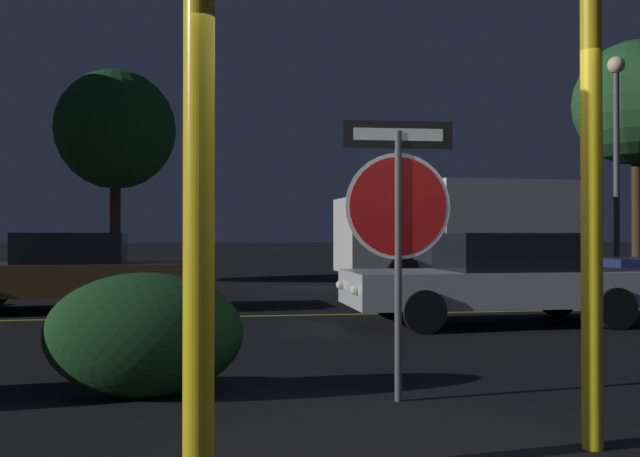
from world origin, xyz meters
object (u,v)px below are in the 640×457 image
at_px(delivery_truck, 456,229).
at_px(street_lamp, 616,132).
at_px(tree_2, 636,104).
at_px(hedge_bush_1, 145,335).
at_px(passing_car_2, 499,279).
at_px(yellow_pole_right, 592,186).
at_px(passing_car_1, 66,272).
at_px(yellow_pole_left, 199,198).
at_px(tree_0, 115,130).
at_px(stop_sign, 398,205).

bearing_deg(delivery_truck, street_lamp, -97.77).
distance_m(street_lamp, tree_2, 4.54).
relative_size(hedge_bush_1, passing_car_2, 0.35).
xyz_separation_m(yellow_pole_right, street_lamp, (8.66, 13.63, 2.51)).
xyz_separation_m(yellow_pole_right, hedge_bush_1, (-2.89, 1.91, -1.13)).
distance_m(passing_car_1, delivery_truck, 10.36).
bearing_deg(yellow_pole_left, delivery_truck, 64.96).
bearing_deg(tree_0, passing_car_2, -59.57).
distance_m(yellow_pole_right, delivery_truck, 14.65).
relative_size(yellow_pole_left, tree_2, 0.40).
xyz_separation_m(stop_sign, hedge_bush_1, (-2.03, 0.47, -1.07)).
bearing_deg(stop_sign, passing_car_2, 60.88).
height_order(passing_car_1, delivery_truck, delivery_truck).
bearing_deg(passing_car_2, stop_sign, 148.55).
height_order(hedge_bush_1, tree_0, tree_0).
relative_size(stop_sign, passing_car_1, 0.48).
bearing_deg(street_lamp, tree_2, 50.01).
bearing_deg(stop_sign, tree_2, 54.26).
height_order(passing_car_2, street_lamp, street_lamp).
distance_m(yellow_pole_right, passing_car_1, 10.35).
xyz_separation_m(yellow_pole_left, delivery_truck, (6.68, 14.30, -0.02)).
relative_size(hedge_bush_1, passing_car_1, 0.35).
bearing_deg(tree_2, stop_sign, -128.42).
height_order(hedge_bush_1, tree_2, tree_2).
bearing_deg(tree_2, street_lamp, -129.99).
relative_size(passing_car_2, tree_2, 0.61).
bearing_deg(passing_car_2, yellow_pole_left, 145.37).
bearing_deg(yellow_pole_left, passing_car_2, 55.01).
relative_size(stop_sign, yellow_pole_left, 0.74).
relative_size(delivery_truck, street_lamp, 1.04).
height_order(stop_sign, passing_car_1, stop_sign).
distance_m(yellow_pole_left, tree_2, 22.47).
xyz_separation_m(yellow_pole_right, delivery_truck, (4.25, 14.02, -0.13)).
relative_size(passing_car_1, street_lamp, 0.75).
bearing_deg(delivery_truck, tree_2, -70.74).
xyz_separation_m(yellow_pole_left, passing_car_2, (4.43, 6.33, -0.85)).
bearing_deg(passing_car_2, hedge_bush_1, 130.58).
relative_size(stop_sign, delivery_truck, 0.35).
relative_size(yellow_pole_right, delivery_truck, 0.51).
bearing_deg(delivery_truck, stop_sign, 155.10).
bearing_deg(street_lamp, hedge_bush_1, -134.58).
distance_m(passing_car_1, tree_2, 18.69).
bearing_deg(passing_car_1, tree_2, -66.66).
bearing_deg(stop_sign, passing_car_1, 120.10).
distance_m(passing_car_2, tree_0, 14.43).
bearing_deg(passing_car_1, delivery_truck, -63.93).
bearing_deg(tree_0, yellow_pole_left, -81.88).
bearing_deg(hedge_bush_1, passing_car_2, 40.23).
distance_m(delivery_truck, tree_0, 10.56).
bearing_deg(tree_0, delivery_truck, -23.36).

